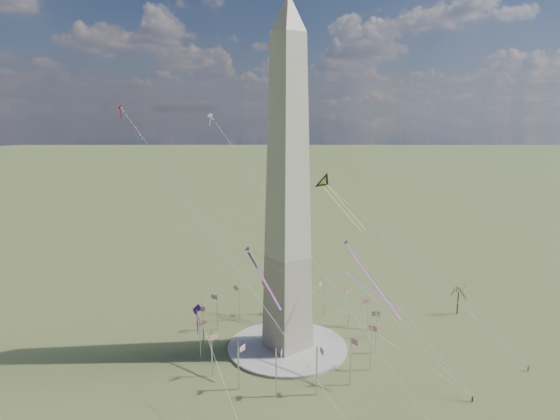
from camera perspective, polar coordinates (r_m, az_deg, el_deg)
ground at (r=156.06m, az=0.85°, el=-15.50°), size 2000.00×2000.00×0.00m
plaza at (r=155.88m, az=0.85°, el=-15.37°), size 36.00×36.00×0.80m
washington_monument at (r=140.94m, az=0.91°, el=2.15°), size 15.56×15.56×100.00m
flagpole_ring at (r=152.90m, az=0.86°, el=-13.07°), size 54.40×54.40×13.00m
tree_near at (r=186.64m, az=19.75°, el=-8.63°), size 7.05×7.05×12.34m
person_east at (r=159.11m, az=26.49°, el=-15.89°), size 0.68×0.49×1.72m
person_centre at (r=139.36m, az=21.13°, el=-19.51°), size 0.95×0.40×1.61m
kite_delta_black at (r=170.48m, az=5.26°, el=2.93°), size 7.64×20.59×17.17m
kite_diamond_purple at (r=133.21m, az=-9.47°, el=-11.51°), size 1.85×2.87×8.82m
kite_streamer_left at (r=137.96m, az=9.50°, el=-6.54°), size 4.18×23.09×15.87m
kite_streamer_mid at (r=138.09m, az=-2.41°, el=-6.95°), size 3.26×18.70×12.85m
kite_streamer_right at (r=167.32m, az=9.51°, el=-8.38°), size 12.10×17.17×13.65m
kite_small_red at (r=150.93m, az=-17.78°, el=11.02°), size 1.30×1.94×4.13m
kite_small_white at (r=181.65m, az=-7.99°, el=10.53°), size 1.57×1.58×4.55m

